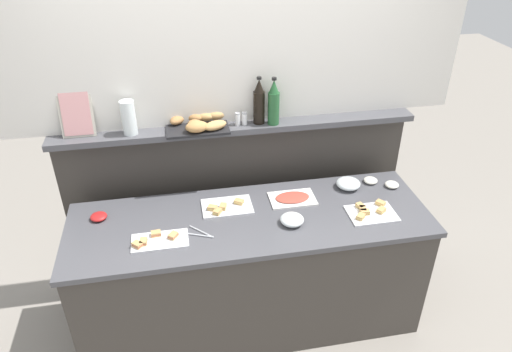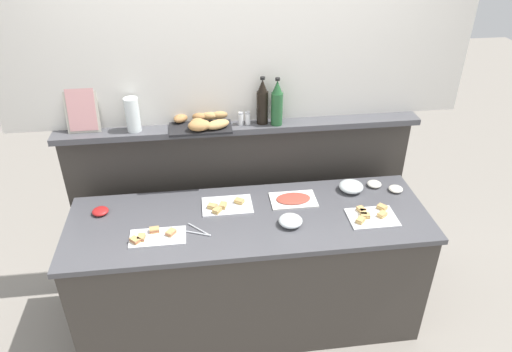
{
  "view_description": "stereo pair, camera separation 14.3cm",
  "coord_description": "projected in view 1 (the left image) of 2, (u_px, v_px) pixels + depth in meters",
  "views": [
    {
      "loc": [
        -0.4,
        -2.33,
        2.64
      ],
      "look_at": [
        0.05,
        0.1,
        1.12
      ],
      "focal_mm": 33.28,
      "sensor_mm": 36.0,
      "label": 1
    },
    {
      "loc": [
        -0.26,
        -2.35,
        2.64
      ],
      "look_at": [
        0.05,
        0.1,
        1.12
      ],
      "focal_mm": 33.28,
      "sensor_mm": 36.0,
      "label": 2
    }
  ],
  "objects": [
    {
      "name": "sandwich_platter_rear",
      "position": [
        370.0,
        212.0,
        2.96
      ],
      "size": [
        0.3,
        0.22,
        0.04
      ],
      "color": "white",
      "rests_on": "buffet_counter"
    },
    {
      "name": "sandwich_platter_front",
      "position": [
        226.0,
        207.0,
        3.02
      ],
      "size": [
        0.32,
        0.21,
        0.04
      ],
      "color": "silver",
      "rests_on": "buffet_counter"
    },
    {
      "name": "framed_picture",
      "position": [
        76.0,
        114.0,
        2.9
      ],
      "size": [
        0.2,
        0.08,
        0.29
      ],
      "color": "#B2AD9E",
      "rests_on": "back_ledge_unit"
    },
    {
      "name": "glass_bowl_medium",
      "position": [
        348.0,
        184.0,
        3.21
      ],
      "size": [
        0.16,
        0.16,
        0.07
      ],
      "color": "silver",
      "rests_on": "buffet_counter"
    },
    {
      "name": "water_carafe",
      "position": [
        129.0,
        118.0,
        2.94
      ],
      "size": [
        0.09,
        0.09,
        0.22
      ],
      "primitive_type": "cylinder",
      "color": "silver",
      "rests_on": "back_ledge_unit"
    },
    {
      "name": "serving_tongs",
      "position": [
        200.0,
        233.0,
        2.79
      ],
      "size": [
        0.18,
        0.14,
        0.01
      ],
      "color": "#B7BABF",
      "rests_on": "buffet_counter"
    },
    {
      "name": "upper_wall_panel",
      "position": [
        233.0,
        20.0,
        2.84
      ],
      "size": [
        3.01,
        0.08,
        1.3
      ],
      "primitive_type": "cube",
      "color": "white",
      "rests_on": "back_ledge_unit"
    },
    {
      "name": "buffet_counter",
      "position": [
        251.0,
        271.0,
        3.16
      ],
      "size": [
        2.24,
        0.73,
        0.88
      ],
      "color": "#3D3833",
      "rests_on": "ground_plane"
    },
    {
      "name": "ground_plane",
      "position": [
        238.0,
        261.0,
        3.9
      ],
      "size": [
        12.0,
        12.0,
        0.0
      ],
      "primitive_type": "plane",
      "color": "gray"
    },
    {
      "name": "salt_shaker",
      "position": [
        238.0,
        119.0,
        3.08
      ],
      "size": [
        0.03,
        0.03,
        0.09
      ],
      "color": "white",
      "rests_on": "back_ledge_unit"
    },
    {
      "name": "bread_basket",
      "position": [
        200.0,
        122.0,
        3.05
      ],
      "size": [
        0.41,
        0.3,
        0.08
      ],
      "color": "black",
      "rests_on": "back_ledge_unit"
    },
    {
      "name": "condiment_bowl_teal",
      "position": [
        99.0,
        217.0,
        2.91
      ],
      "size": [
        0.1,
        0.1,
        0.04
      ],
      "primitive_type": "ellipsoid",
      "color": "red",
      "rests_on": "buffet_counter"
    },
    {
      "name": "condiment_bowl_dark",
      "position": [
        392.0,
        185.0,
        3.23
      ],
      "size": [
        0.09,
        0.09,
        0.03
      ],
      "primitive_type": "ellipsoid",
      "color": "silver",
      "rests_on": "buffet_counter"
    },
    {
      "name": "cold_cuts_platter",
      "position": [
        292.0,
        198.0,
        3.1
      ],
      "size": [
        0.3,
        0.2,
        0.02
      ],
      "color": "white",
      "rests_on": "buffet_counter"
    },
    {
      "name": "back_ledge_unit",
      "position": [
        238.0,
        197.0,
        3.49
      ],
      "size": [
        2.41,
        0.22,
        1.3
      ],
      "color": "#3D3833",
      "rests_on": "ground_plane"
    },
    {
      "name": "wine_bottle_dark",
      "position": [
        259.0,
        103.0,
        3.06
      ],
      "size": [
        0.08,
        0.08,
        0.32
      ],
      "color": "black",
      "rests_on": "back_ledge_unit"
    },
    {
      "name": "condiment_bowl_red",
      "position": [
        370.0,
        180.0,
        3.27
      ],
      "size": [
        0.1,
        0.1,
        0.03
      ],
      "primitive_type": "ellipsoid",
      "color": "silver",
      "rests_on": "buffet_counter"
    },
    {
      "name": "sandwich_platter_side",
      "position": [
        158.0,
        240.0,
        2.73
      ],
      "size": [
        0.33,
        0.17,
        0.04
      ],
      "color": "white",
      "rests_on": "buffet_counter"
    },
    {
      "name": "glass_bowl_large",
      "position": [
        292.0,
        220.0,
        2.87
      ],
      "size": [
        0.14,
        0.14,
        0.06
      ],
      "color": "silver",
      "rests_on": "buffet_counter"
    },
    {
      "name": "pepper_shaker",
      "position": [
        245.0,
        118.0,
        3.09
      ],
      "size": [
        0.03,
        0.03,
        0.09
      ],
      "color": "white",
      "rests_on": "back_ledge_unit"
    },
    {
      "name": "wine_bottle_green",
      "position": [
        274.0,
        103.0,
        3.04
      ],
      "size": [
        0.08,
        0.08,
        0.32
      ],
      "color": "#23562D",
      "rests_on": "back_ledge_unit"
    }
  ]
}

